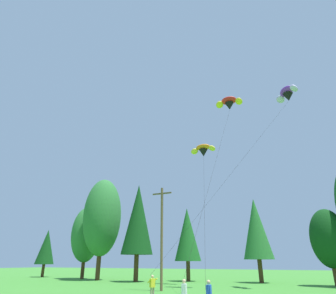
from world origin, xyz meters
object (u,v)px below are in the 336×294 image
kite_flyer_near (152,285)px  kite_flyer_far (209,294)px  kite_flyer_mid (184,293)px  utility_pole (162,234)px  parafoil_kite_far_orange (203,150)px  parafoil_kite_high_purple (287,94)px  parafoil_kite_mid_red_yellow (229,103)px

kite_flyer_near → kite_flyer_far: 7.32m
kite_flyer_mid → kite_flyer_far: (1.51, -0.14, 0.00)m
kite_flyer_near → kite_flyer_mid: bearing=-44.2°
kite_flyer_near → utility_pole: bearing=111.4°
utility_pole → parafoil_kite_far_orange: size_ratio=0.50×
kite_flyer_near → kite_flyer_mid: (4.36, -4.23, -0.01)m
utility_pole → kite_flyer_mid: size_ratio=5.94×
utility_pole → kite_flyer_mid: bearing=-57.3°
utility_pole → parafoil_kite_high_purple: 22.61m
kite_flyer_far → parafoil_kite_high_purple: (5.32, 17.74, 20.90)m
parafoil_kite_far_orange → kite_flyer_far: bearing=-71.7°
utility_pole → parafoil_kite_high_purple: (13.75, 6.83, 16.60)m
kite_flyer_mid → parafoil_kite_mid_red_yellow: (0.13, 15.21, 20.04)m
kite_flyer_near → parafoil_kite_far_orange: 22.02m
parafoil_kite_mid_red_yellow → kite_flyer_far: bearing=-84.8°
kite_flyer_mid → parafoil_kite_high_purple: (6.83, 17.60, 20.90)m
parafoil_kite_high_purple → parafoil_kite_mid_red_yellow: parafoil_kite_high_purple is taller
parafoil_kite_mid_red_yellow → kite_flyer_mid: bearing=-90.5°
parafoil_kite_high_purple → kite_flyer_near: bearing=-129.9°
parafoil_kite_far_orange → parafoil_kite_mid_red_yellow: bearing=-39.3°
kite_flyer_near → kite_flyer_mid: same height
kite_flyer_near → parafoil_kite_far_orange: (-0.56, 15.10, 16.02)m
parafoil_kite_high_purple → parafoil_kite_mid_red_yellow: 7.17m
parafoil_kite_mid_red_yellow → parafoil_kite_far_orange: bearing=140.7°
parafoil_kite_far_orange → utility_pole: bearing=-103.1°
kite_flyer_near → kite_flyer_far: (5.87, -4.38, -0.01)m
utility_pole → parafoil_kite_mid_red_yellow: 17.81m
kite_flyer_near → parafoil_kite_mid_red_yellow: 23.28m
parafoil_kite_mid_red_yellow → parafoil_kite_high_purple: bearing=19.6°
utility_pole → kite_flyer_far: size_ratio=5.94×
parafoil_kite_high_purple → kite_flyer_far: bearing=-106.7°
kite_flyer_far → parafoil_kite_mid_red_yellow: (-1.38, 15.35, 20.04)m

